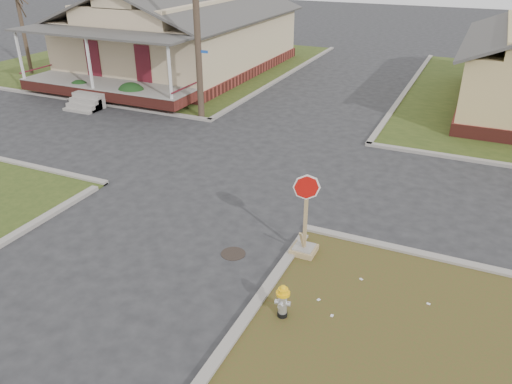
% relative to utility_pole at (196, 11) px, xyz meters
% --- Properties ---
extents(ground, '(120.00, 120.00, 0.00)m').
position_rel_utility_pole_xyz_m(ground, '(4.20, -8.90, -4.66)').
color(ground, '#232426').
rests_on(ground, ground).
extents(verge_far_left, '(19.00, 19.00, 0.05)m').
position_rel_utility_pole_xyz_m(verge_far_left, '(-8.80, 9.10, -4.64)').
color(verge_far_left, '#2F4017').
rests_on(verge_far_left, ground).
extents(curbs, '(80.00, 40.00, 0.12)m').
position_rel_utility_pole_xyz_m(curbs, '(4.20, -3.90, -4.66)').
color(curbs, gray).
rests_on(curbs, ground).
extents(manhole, '(0.64, 0.64, 0.01)m').
position_rel_utility_pole_xyz_m(manhole, '(6.40, -9.40, -4.66)').
color(manhole, black).
rests_on(manhole, ground).
extents(corner_house, '(10.10, 15.50, 5.30)m').
position_rel_utility_pole_xyz_m(corner_house, '(-5.80, 7.78, -2.38)').
color(corner_house, maroon).
rests_on(corner_house, ground).
extents(utility_pole, '(1.80, 0.28, 9.00)m').
position_rel_utility_pole_xyz_m(utility_pole, '(0.00, 0.00, 0.00)').
color(utility_pole, '#3A2A21').
rests_on(utility_pole, ground).
extents(tree_far_left, '(0.22, 0.22, 4.90)m').
position_rel_utility_pole_xyz_m(tree_far_left, '(-13.80, 3.10, -2.16)').
color(tree_far_left, '#3A2A21').
rests_on(tree_far_left, verge_far_left).
extents(fire_hydrant, '(0.30, 0.30, 0.80)m').
position_rel_utility_pole_xyz_m(fire_hydrant, '(8.47, -11.15, -4.17)').
color(fire_hydrant, black).
rests_on(fire_hydrant, ground).
extents(stop_sign, '(0.63, 0.62, 2.22)m').
position_rel_utility_pole_xyz_m(stop_sign, '(8.06, -8.65, -4.13)').
color(stop_sign, '#A18557').
rests_on(stop_sign, ground).
extents(hedge_left, '(1.29, 1.06, 0.99)m').
position_rel_utility_pole_xyz_m(hedge_left, '(-7.16, 0.07, -4.12)').
color(hedge_left, black).
rests_on(hedge_left, verge_far_left).
extents(hedge_right, '(1.46, 1.19, 1.11)m').
position_rel_utility_pole_xyz_m(hedge_right, '(-3.99, 0.16, -4.05)').
color(hedge_right, black).
rests_on(hedge_right, verge_far_left).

